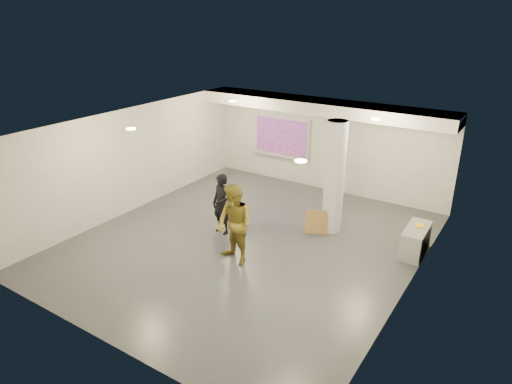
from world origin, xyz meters
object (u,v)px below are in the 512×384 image
Objects in this scene: woman at (222,204)px; credenza at (415,241)px; projection_screen at (282,137)px; man at (234,225)px; column at (334,178)px.

credenza is at bearing 30.03° from woman.
man is (1.88, -5.40, -0.57)m from projection_screen.
man reaches higher than credenza.
woman is at bearing 154.02° from man.
column is at bearing 45.91° from woman.
projection_screen is 4.47m from woman.
column is 2.50m from credenza.
man is (-3.44, -2.69, 0.61)m from credenza.
woman is at bearing -80.50° from projection_screen.
column is 3.00m from woman.
credenza is at bearing 54.23° from man.
man is at bearing -70.78° from projection_screen.
projection_screen is at bearing 139.44° from column.
column is at bearing -40.56° from projection_screen.
woman is (-2.37, -1.70, -0.68)m from column.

